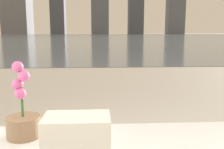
{
  "coord_description": "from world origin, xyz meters",
  "views": [
    {
      "loc": [
        -0.17,
        -0.15,
        1.02
      ],
      "look_at": [
        -0.03,
        2.25,
        0.61
      ],
      "focal_mm": 40.0,
      "sensor_mm": 36.0,
      "label": 1
    }
  ],
  "objects": [
    {
      "name": "potted_orchid",
      "position": [
        -0.53,
        1.0,
        0.62
      ],
      "size": [
        0.16,
        0.16,
        0.36
      ],
      "color": "#8C6B4C",
      "rests_on": "bathtub"
    },
    {
      "name": "towel_stack",
      "position": [
        -0.26,
        0.82,
        0.61
      ],
      "size": [
        0.27,
        0.17,
        0.16
      ],
      "color": "silver",
      "rests_on": "bathtub"
    },
    {
      "name": "harbor_water",
      "position": [
        0.0,
        62.0,
        0.01
      ],
      "size": [
        180.0,
        110.0,
        0.01
      ],
      "color": "slate",
      "rests_on": "ground_plane"
    }
  ]
}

